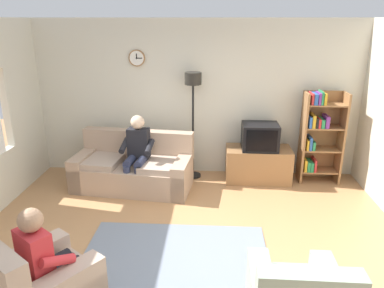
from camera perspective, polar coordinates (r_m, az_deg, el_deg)
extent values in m
plane|color=#B27F51|center=(4.56, -0.81, -17.01)|extent=(12.00, 12.00, 0.00)
cube|color=beige|center=(6.49, 0.85, 7.09)|extent=(6.20, 0.12, 2.70)
cylinder|color=olive|center=(6.43, -8.58, 13.09)|extent=(0.28, 0.03, 0.28)
cylinder|color=white|center=(6.42, -8.61, 13.08)|extent=(0.24, 0.01, 0.24)
cube|color=black|center=(6.41, -8.64, 13.34)|extent=(0.02, 0.01, 0.09)
cube|color=black|center=(6.40, -8.26, 13.08)|extent=(0.11, 0.01, 0.01)
cube|color=beige|center=(6.71, -24.77, 6.18)|extent=(0.12, 1.10, 1.20)
cube|color=tan|center=(6.15, -9.21, -4.99)|extent=(1.98, 1.05, 0.42)
cube|color=tan|center=(6.31, -8.38, 0.04)|extent=(1.91, 0.42, 0.48)
cube|color=tan|center=(5.92, -1.50, -5.00)|extent=(0.31, 0.86, 0.56)
cube|color=tan|center=(6.44, -16.35, -3.76)|extent=(0.31, 0.86, 0.56)
cube|color=tan|center=(5.87, -4.87, -3.25)|extent=(0.67, 0.74, 0.10)
cube|color=tan|center=(6.19, -13.87, -2.57)|extent=(0.67, 0.74, 0.10)
cube|color=olive|center=(6.44, 10.23, -3.14)|extent=(1.10, 0.56, 0.59)
cube|color=black|center=(6.67, 10.00, -2.07)|extent=(1.10, 0.04, 0.03)
cube|color=black|center=(6.25, 10.52, 1.16)|extent=(0.60, 0.48, 0.44)
cube|color=black|center=(6.02, 10.79, 0.45)|extent=(0.50, 0.01, 0.36)
cube|color=olive|center=(6.46, 16.82, 0.94)|extent=(0.04, 0.36, 1.55)
cube|color=olive|center=(6.64, 22.19, 0.81)|extent=(0.04, 0.36, 1.55)
cube|color=olive|center=(6.70, 19.16, 1.33)|extent=(0.64, 0.02, 1.55)
cube|color=olive|center=(6.73, 19.01, -3.83)|extent=(0.60, 0.34, 0.02)
cube|color=gold|center=(6.61, 17.07, -2.98)|extent=(0.04, 0.28, 0.20)
cube|color=#267F4C|center=(6.63, 17.50, -3.11)|extent=(0.05, 0.28, 0.17)
cube|color=#267F4C|center=(6.65, 17.96, -3.14)|extent=(0.05, 0.28, 0.16)
cube|color=red|center=(6.65, 18.41, -2.97)|extent=(0.04, 0.28, 0.21)
cube|color=olive|center=(6.60, 19.36, -0.72)|extent=(0.60, 0.34, 0.02)
cube|color=gold|center=(6.49, 17.36, 0.08)|extent=(0.03, 0.28, 0.18)
cube|color=#2D59A5|center=(6.49, 17.78, 0.26)|extent=(0.04, 0.28, 0.22)
cube|color=#267F4C|center=(6.52, 18.21, -0.06)|extent=(0.05, 0.28, 0.14)
cube|color=olive|center=(6.49, 19.73, 2.50)|extent=(0.60, 0.34, 0.02)
cube|color=#2D59A5|center=(6.38, 17.73, 3.41)|extent=(0.04, 0.28, 0.18)
cube|color=gold|center=(6.39, 18.22, 3.52)|extent=(0.05, 0.28, 0.21)
cube|color=black|center=(6.41, 18.65, 3.29)|extent=(0.04, 0.28, 0.16)
cube|color=red|center=(6.42, 19.01, 3.23)|extent=(0.04, 0.28, 0.15)
cube|color=#267F4C|center=(6.44, 19.47, 3.19)|extent=(0.05, 0.28, 0.15)
cube|color=#72338C|center=(6.45, 20.08, 3.39)|extent=(0.06, 0.28, 0.20)
cube|color=olive|center=(6.40, 20.11, 5.83)|extent=(0.60, 0.34, 0.02)
cube|color=red|center=(6.29, 18.04, 6.80)|extent=(0.03, 0.28, 0.18)
cube|color=#2D59A5|center=(6.31, 18.50, 6.75)|extent=(0.06, 0.28, 0.17)
cube|color=#72338C|center=(6.32, 19.03, 6.79)|extent=(0.04, 0.28, 0.19)
cube|color=#267F4C|center=(6.33, 19.40, 6.87)|extent=(0.03, 0.28, 0.21)
cube|color=gold|center=(6.35, 19.80, 6.72)|extent=(0.04, 0.28, 0.18)
cylinder|color=black|center=(6.60, 0.15, -4.88)|extent=(0.28, 0.28, 0.03)
cylinder|color=black|center=(6.31, 0.15, 2.08)|extent=(0.04, 0.04, 1.70)
cylinder|color=black|center=(6.12, 0.16, 10.18)|extent=(0.28, 0.28, 0.20)
cube|color=tan|center=(4.19, -23.72, -17.80)|extent=(0.64, 0.76, 0.56)
cube|color=slate|center=(4.43, -2.85, -18.17)|extent=(2.20, 1.70, 0.01)
cube|color=black|center=(5.97, -8.29, 0.17)|extent=(0.36, 0.24, 0.48)
sphere|color=beige|center=(5.86, -8.48, 3.38)|extent=(0.22, 0.22, 0.22)
cylinder|color=#2D334C|center=(5.86, -7.91, -2.69)|extent=(0.17, 0.39, 0.13)
cylinder|color=#2D334C|center=(5.91, -9.57, -2.57)|extent=(0.17, 0.39, 0.13)
cylinder|color=#2D334C|center=(5.80, -8.35, -5.94)|extent=(0.12, 0.12, 0.52)
cylinder|color=#2D334C|center=(5.86, -10.03, -5.78)|extent=(0.12, 0.12, 0.52)
cylinder|color=black|center=(5.83, -6.61, -0.44)|extent=(0.13, 0.34, 0.20)
cylinder|color=black|center=(5.96, -10.49, -0.20)|extent=(0.13, 0.34, 0.20)
cube|color=red|center=(3.72, -23.28, -15.57)|extent=(0.39, 0.36, 0.48)
sphere|color=#A37A5B|center=(3.55, -23.87, -10.80)|extent=(0.22, 0.22, 0.22)
cylinder|color=black|center=(3.99, -20.95, -16.91)|extent=(0.33, 0.38, 0.13)
cylinder|color=black|center=(3.86, -19.54, -18.09)|extent=(0.33, 0.38, 0.13)
cylinder|color=black|center=(4.19, -18.24, -18.40)|extent=(0.15, 0.15, 0.40)
cylinder|color=black|center=(4.06, -16.78, -19.54)|extent=(0.15, 0.15, 0.40)
cylinder|color=red|center=(3.93, -23.40, -13.99)|extent=(0.27, 0.32, 0.20)
cylinder|color=red|center=(3.61, -20.16, -16.68)|extent=(0.27, 0.32, 0.20)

